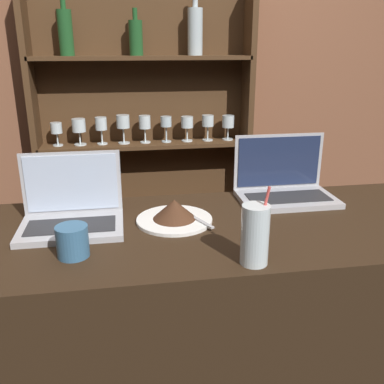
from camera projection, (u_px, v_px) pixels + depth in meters
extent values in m
cube|color=black|center=(187.00, 364.00, 1.41)|extent=(2.17, 0.59, 0.98)
cube|color=brown|center=(151.00, 71.00, 2.29)|extent=(7.00, 0.06, 2.70)
cube|color=#472D19|center=(40.00, 165.00, 2.24)|extent=(0.03, 0.18, 1.78)
cube|color=#472D19|center=(245.00, 156.00, 2.41)|extent=(0.03, 0.18, 1.78)
cube|color=#472D19|center=(145.00, 157.00, 2.40)|extent=(1.14, 0.02, 1.78)
cube|color=#472D19|center=(148.00, 221.00, 2.44)|extent=(1.10, 0.18, 0.02)
cube|color=#472D19|center=(146.00, 144.00, 2.29)|extent=(1.10, 0.18, 0.02)
cube|color=#472D19|center=(142.00, 58.00, 2.15)|extent=(1.10, 0.18, 0.02)
cylinder|color=silver|center=(58.00, 145.00, 2.22)|extent=(0.05, 0.05, 0.01)
cylinder|color=silver|center=(57.00, 139.00, 2.21)|extent=(0.01, 0.01, 0.06)
cylinder|color=silver|center=(56.00, 128.00, 2.19)|extent=(0.06, 0.06, 0.05)
cylinder|color=silver|center=(80.00, 144.00, 2.24)|extent=(0.06, 0.06, 0.01)
cylinder|color=silver|center=(80.00, 138.00, 2.22)|extent=(0.01, 0.01, 0.06)
cylinder|color=silver|center=(79.00, 125.00, 2.20)|extent=(0.07, 0.07, 0.07)
cylinder|color=silver|center=(102.00, 144.00, 2.25)|extent=(0.05, 0.05, 0.01)
cylinder|color=silver|center=(102.00, 136.00, 2.24)|extent=(0.01, 0.01, 0.07)
cylinder|color=silver|center=(101.00, 124.00, 2.22)|extent=(0.06, 0.06, 0.07)
cylinder|color=silver|center=(124.00, 143.00, 2.27)|extent=(0.06, 0.06, 0.01)
cylinder|color=silver|center=(124.00, 135.00, 2.26)|extent=(0.01, 0.01, 0.08)
cylinder|color=silver|center=(123.00, 121.00, 2.23)|extent=(0.07, 0.07, 0.07)
cylinder|color=silver|center=(145.00, 142.00, 2.29)|extent=(0.05, 0.05, 0.01)
cylinder|color=silver|center=(145.00, 135.00, 2.28)|extent=(0.01, 0.01, 0.07)
cylinder|color=silver|center=(145.00, 122.00, 2.25)|extent=(0.06, 0.06, 0.07)
cylinder|color=silver|center=(166.00, 141.00, 2.31)|extent=(0.05, 0.05, 0.01)
cylinder|color=silver|center=(166.00, 134.00, 2.29)|extent=(0.01, 0.01, 0.08)
cylinder|color=silver|center=(166.00, 121.00, 2.27)|extent=(0.06, 0.06, 0.05)
cylinder|color=silver|center=(187.00, 141.00, 2.32)|extent=(0.06, 0.06, 0.01)
cylinder|color=silver|center=(187.00, 134.00, 2.31)|extent=(0.01, 0.01, 0.07)
cylinder|color=silver|center=(187.00, 122.00, 2.29)|extent=(0.06, 0.06, 0.06)
cylinder|color=silver|center=(208.00, 140.00, 2.34)|extent=(0.06, 0.06, 0.01)
cylinder|color=silver|center=(208.00, 133.00, 2.33)|extent=(0.01, 0.01, 0.07)
cylinder|color=silver|center=(208.00, 121.00, 2.31)|extent=(0.06, 0.06, 0.06)
cylinder|color=silver|center=(228.00, 139.00, 2.36)|extent=(0.06, 0.06, 0.01)
cylinder|color=silver|center=(228.00, 133.00, 2.35)|extent=(0.01, 0.01, 0.06)
cylinder|color=silver|center=(228.00, 121.00, 2.32)|extent=(0.06, 0.06, 0.07)
cylinder|color=#1E4C23|center=(66.00, 33.00, 2.05)|extent=(0.07, 0.07, 0.21)
cylinder|color=#1E4C23|center=(63.00, 1.00, 2.01)|extent=(0.02, 0.02, 0.07)
cylinder|color=#1E4C23|center=(136.00, 38.00, 2.11)|extent=(0.07, 0.07, 0.17)
cylinder|color=#1E4C23|center=(135.00, 14.00, 2.07)|extent=(0.02, 0.02, 0.06)
cylinder|color=#B2C1C6|center=(195.00, 32.00, 2.15)|extent=(0.08, 0.08, 0.22)
cube|color=#ADADB2|center=(72.00, 228.00, 1.23)|extent=(0.29, 0.20, 0.02)
cube|color=#28282B|center=(71.00, 226.00, 1.22)|extent=(0.25, 0.11, 0.00)
cube|color=#ADADB2|center=(72.00, 183.00, 1.29)|extent=(0.29, 0.00, 0.19)
cube|color=silver|center=(72.00, 183.00, 1.29)|extent=(0.27, 0.01, 0.17)
cube|color=#ADADB2|center=(287.00, 199.00, 1.46)|extent=(0.32, 0.20, 0.02)
cube|color=#28282B|center=(288.00, 197.00, 1.44)|extent=(0.27, 0.11, 0.00)
cube|color=#ADADB2|center=(278.00, 161.00, 1.52)|extent=(0.32, 0.00, 0.19)
cube|color=#1E2847|center=(279.00, 161.00, 1.51)|extent=(0.30, 0.01, 0.18)
cylinder|color=white|center=(174.00, 220.00, 1.29)|extent=(0.23, 0.23, 0.01)
cone|color=#422616|center=(174.00, 209.00, 1.28)|extent=(0.13, 0.13, 0.06)
cube|color=#B7B7BC|center=(196.00, 218.00, 1.28)|extent=(0.08, 0.16, 0.00)
cylinder|color=silver|center=(255.00, 235.00, 1.03)|extent=(0.07, 0.07, 0.15)
cylinder|color=#E04C47|center=(260.00, 226.00, 1.02)|extent=(0.04, 0.01, 0.20)
cylinder|color=#38668C|center=(73.00, 241.00, 1.07)|extent=(0.08, 0.08, 0.08)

